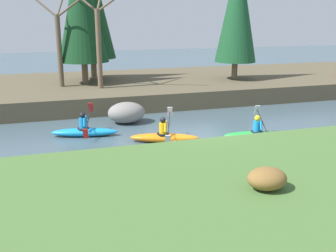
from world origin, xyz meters
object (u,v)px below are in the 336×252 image
object	(u,v)px
kayaker_middle	(167,137)
boulder_midstream	(127,113)
kayaker_trailing	(85,131)
kayaker_lead	(258,134)

from	to	relation	value
kayaker_middle	boulder_midstream	size ratio (longest dim) A/B	1.59
kayaker_trailing	boulder_midstream	distance (m)	2.60
kayaker_middle	boulder_midstream	xyz separation A→B (m)	(-0.93, 3.34, 0.29)
kayaker_middle	kayaker_trailing	xyz separation A→B (m)	(-2.99, 1.77, 0.02)
kayaker_trailing	boulder_midstream	bearing A→B (deg)	50.77
kayaker_lead	boulder_midstream	bearing A→B (deg)	152.79
kayaker_middle	kayaker_lead	bearing A→B (deg)	7.35
kayaker_lead	boulder_midstream	xyz separation A→B (m)	(-4.50, 4.13, 0.27)
kayaker_middle	boulder_midstream	bearing A→B (deg)	125.53
kayaker_lead	kayaker_trailing	size ratio (longest dim) A/B	1.00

